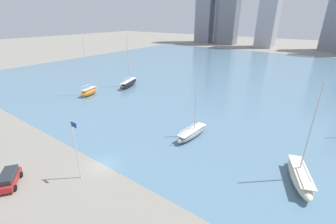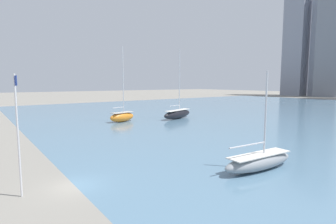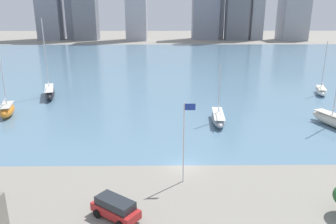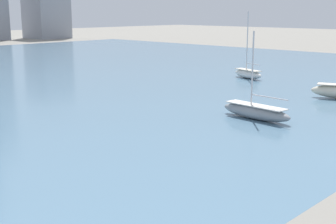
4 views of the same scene
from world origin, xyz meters
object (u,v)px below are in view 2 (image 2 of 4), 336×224
object	(u,v)px
sailboat_black	(177,114)
sailboat_gray	(259,161)
flag_pole	(18,130)
sailboat_orange	(122,116)

from	to	relation	value
sailboat_black	sailboat_gray	distance (m)	37.67
sailboat_gray	sailboat_black	bearing A→B (deg)	158.25
flag_pole	sailboat_orange	size ratio (longest dim) A/B	0.56
sailboat_black	sailboat_orange	bearing A→B (deg)	-121.77
sailboat_orange	sailboat_black	bearing A→B (deg)	62.09
sailboat_orange	sailboat_gray	size ratio (longest dim) A/B	1.69
sailboat_black	flag_pole	bearing A→B (deg)	-71.61
sailboat_black	sailboat_gray	size ratio (longest dim) A/B	1.71
sailboat_orange	sailboat_black	world-z (taller)	sailboat_black
flag_pole	sailboat_black	size ratio (longest dim) A/B	0.56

